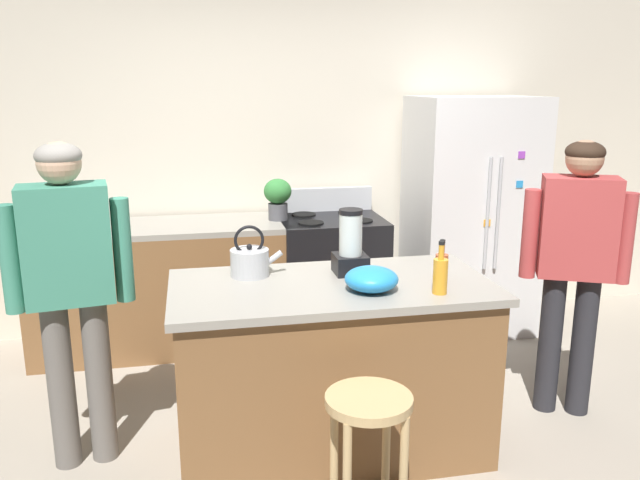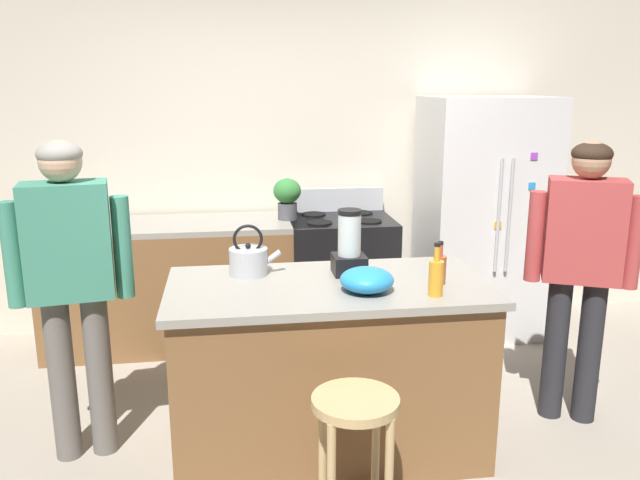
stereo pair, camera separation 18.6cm
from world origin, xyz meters
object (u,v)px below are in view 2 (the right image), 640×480
(stove_range, at_px, (340,276))
(mixing_bowl, at_px, (367,280))
(potted_plant, at_px, (287,196))
(person_by_sink_right, at_px, (582,257))
(bottle_cooking_sauce, at_px, (440,268))
(blender_appliance, at_px, (349,247))
(tea_kettle, at_px, (249,260))
(bottle_soda, at_px, (436,276))
(person_by_island_left, at_px, (71,272))
(bar_stool, at_px, (355,430))
(kitchen_island, at_px, (328,368))
(refrigerator, at_px, (483,218))

(stove_range, height_order, mixing_bowl, stove_range)
(mixing_bowl, bearing_deg, potted_plant, 97.39)
(person_by_sink_right, distance_m, bottle_cooking_sauce, 0.90)
(bottle_cooking_sauce, bearing_deg, blender_appliance, 151.25)
(person_by_sink_right, bearing_deg, bottle_cooking_sauce, -167.14)
(tea_kettle, bearing_deg, mixing_bowl, -33.36)
(blender_appliance, xyz_separation_m, bottle_soda, (0.34, -0.41, -0.05))
(person_by_island_left, height_order, bottle_soda, person_by_island_left)
(person_by_sink_right, bearing_deg, tea_kettle, 177.24)
(bottle_soda, bearing_deg, person_by_island_left, 167.37)
(bottle_cooking_sauce, bearing_deg, person_by_island_left, 173.41)
(bottle_cooking_sauce, bearing_deg, bar_stool, -131.10)
(kitchen_island, relative_size, bar_stool, 2.44)
(person_by_island_left, relative_size, potted_plant, 5.44)
(person_by_island_left, xyz_separation_m, potted_plant, (1.20, 1.42, 0.10))
(bottle_soda, distance_m, mixing_bowl, 0.33)
(kitchen_island, distance_m, bottle_soda, 0.77)
(person_by_sink_right, distance_m, bar_stool, 1.71)
(refrigerator, distance_m, potted_plant, 1.49)
(person_by_island_left, bearing_deg, mixing_bowl, -11.27)
(bar_stool, relative_size, bottle_cooking_sauce, 3.05)
(blender_appliance, height_order, bottle_soda, blender_appliance)
(refrigerator, distance_m, person_by_sink_right, 1.38)
(kitchen_island, distance_m, person_by_sink_right, 1.51)
(kitchen_island, height_order, refrigerator, refrigerator)
(refrigerator, distance_m, mixing_bowl, 2.07)
(blender_appliance, relative_size, tea_kettle, 1.24)
(kitchen_island, height_order, bottle_cooking_sauce, bottle_cooking_sauce)
(kitchen_island, relative_size, stove_range, 1.46)
(stove_range, bearing_deg, mixing_bowl, -95.80)
(refrigerator, distance_m, bottle_cooking_sauce, 1.80)
(kitchen_island, bearing_deg, bar_stool, -90.00)
(kitchen_island, relative_size, bottle_soda, 6.27)
(potted_plant, bearing_deg, stove_range, -3.75)
(bottle_cooking_sauce, bearing_deg, person_by_sink_right, 12.86)
(person_by_island_left, bearing_deg, bottle_cooking_sauce, -6.59)
(person_by_sink_right, relative_size, blender_appliance, 4.66)
(kitchen_island, bearing_deg, refrigerator, 46.61)
(bottle_cooking_sauce, bearing_deg, potted_plant, 110.46)
(stove_range, bearing_deg, person_by_sink_right, -52.07)
(bar_stool, relative_size, potted_plant, 2.19)
(bottle_soda, bearing_deg, tea_kettle, 151.48)
(person_by_sink_right, bearing_deg, mixing_bowl, -167.74)
(stove_range, height_order, person_by_sink_right, person_by_sink_right)
(kitchen_island, height_order, stove_range, stove_range)
(kitchen_island, height_order, bar_stool, kitchen_island)
(person_by_island_left, bearing_deg, stove_range, 41.20)
(person_by_sink_right, xyz_separation_m, bottle_soda, (-0.95, -0.38, 0.05))
(person_by_sink_right, relative_size, mixing_bowl, 6.14)
(tea_kettle, bearing_deg, stove_range, 61.29)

